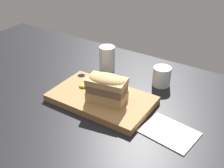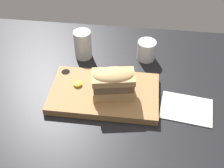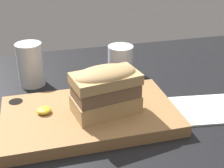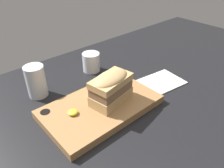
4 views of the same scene
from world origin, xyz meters
TOP-DOWN VIEW (x-y plane):
  - dining_table at (0.00, 0.00)cm, footprint 197.63×99.72cm
  - serving_board at (-8.42, 5.45)cm, footprint 36.45×21.66cm
  - sandwich at (-5.11, 4.18)cm, footprint 14.51×9.77cm
  - mustard_dollop at (-17.71, 6.92)cm, footprint 3.00×3.00cm
  - water_glass at (-19.62, 26.31)cm, footprint 6.67×6.67cm
  - wine_glass at (4.97, 28.06)cm, footprint 7.12×7.12cm
  - napkin at (19.14, 2.77)cm, footprint 18.01×14.37cm

SIDE VIEW (x-z plane):
  - dining_table at x=0.00cm, z-range 0.00..2.00cm
  - napkin at x=19.14cm, z-range 2.00..2.40cm
  - serving_board at x=-8.42cm, z-range 1.97..4.60cm
  - mustard_dollop at x=-17.71cm, z-range 4.56..5.76cm
  - wine_glass at x=4.97cm, z-range 1.70..9.41cm
  - water_glass at x=-19.62cm, z-range 1.25..12.53cm
  - sandwich at x=-5.11cm, z-range 4.94..15.05cm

